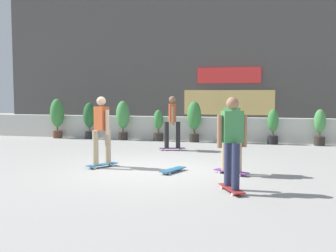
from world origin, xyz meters
TOP-DOWN VIEW (x-y plane):
  - ground_plane at (0.00, 0.00)m, footprint 48.00×48.00m
  - planter_wall at (0.00, 6.00)m, footprint 18.00×0.40m
  - building_backdrop at (0.00, 10.00)m, footprint 20.00×2.08m
  - potted_plant_0 at (-5.60, 5.55)m, footprint 0.55×0.55m
  - potted_plant_1 at (-4.20, 5.55)m, footprint 0.48×0.48m
  - potted_plant_2 at (-2.80, 5.55)m, footprint 0.52×0.52m
  - potted_plant_3 at (-1.38, 5.55)m, footprint 0.36×0.36m
  - potted_plant_4 at (-0.01, 5.55)m, footprint 0.51×0.51m
  - potted_plant_5 at (1.50, 5.55)m, footprint 0.42×0.42m
  - potted_plant_6 at (2.80, 5.55)m, footprint 0.38×0.38m
  - potted_plant_7 at (4.35, 5.55)m, footprint 0.39×0.39m
  - skater_foreground at (-0.28, 3.20)m, footprint 0.82×0.54m
  - skater_mid_plaza at (-1.25, -0.05)m, footprint 0.59×0.79m
  - skater_by_wall_right at (1.84, -0.16)m, footprint 0.80×0.55m
  - skater_far_right at (1.98, -1.75)m, footprint 0.54×0.80m
  - skateboard_near_camera at (0.55, -0.25)m, footprint 0.47×0.82m

SIDE VIEW (x-z plane):
  - ground_plane at x=0.00m, z-range 0.00..0.00m
  - skateboard_near_camera at x=0.55m, z-range 0.02..0.10m
  - planter_wall at x=0.00m, z-range 0.00..0.90m
  - potted_plant_3 at x=-1.38m, z-range 0.03..1.20m
  - potted_plant_6 at x=2.80m, z-range 0.05..1.29m
  - potted_plant_7 at x=4.35m, z-range 0.05..1.30m
  - potted_plant_5 at x=1.50m, z-range 0.08..1.40m
  - potted_plant_1 at x=-4.20m, z-range 0.11..1.53m
  - potted_plant_4 at x=-0.01m, z-range 0.12..1.62m
  - potted_plant_2 at x=-2.80m, z-range 0.12..1.63m
  - potted_plant_0 at x=-5.60m, z-range 0.14..1.71m
  - skater_foreground at x=-0.28m, z-range 0.09..1.79m
  - skater_mid_plaza at x=-1.25m, z-range 0.09..1.79m
  - skater_by_wall_right at x=1.84m, z-range 0.09..1.79m
  - skater_far_right at x=1.98m, z-range 0.09..1.79m
  - building_backdrop at x=0.00m, z-range 0.00..6.50m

